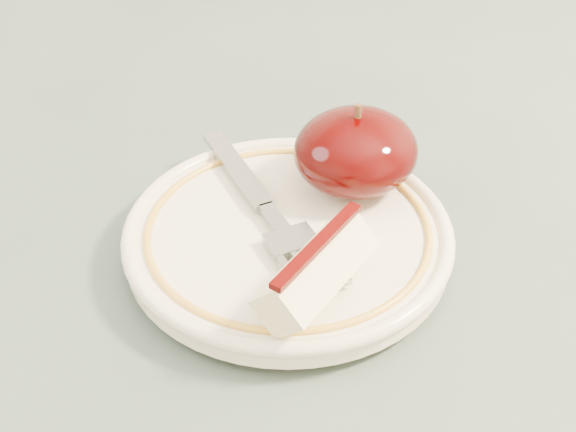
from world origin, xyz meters
TOP-DOWN VIEW (x-y plane):
  - table at (0.00, 0.00)m, footprint 0.90×0.90m
  - plate at (-0.00, -0.01)m, footprint 0.19×0.19m
  - apple_half at (0.06, 0.00)m, footprint 0.07×0.07m
  - apple_wedge at (-0.02, -0.06)m, footprint 0.08×0.05m
  - fork at (-0.00, 0.01)m, footprint 0.05×0.16m

SIDE VIEW (x-z plane):
  - table at x=0.00m, z-range 0.29..1.04m
  - plate at x=0.00m, z-range 0.75..0.77m
  - fork at x=0.00m, z-range 0.77..0.78m
  - apple_wedge at x=-0.02m, z-range 0.77..0.80m
  - apple_half at x=0.06m, z-range 0.76..0.82m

